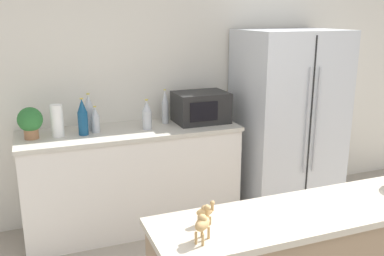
{
  "coord_description": "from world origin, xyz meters",
  "views": [
    {
      "loc": [
        -1.15,
        -1.17,
        1.92
      ],
      "look_at": [
        -0.15,
        1.44,
        1.16
      ],
      "focal_mm": 40.0,
      "sensor_mm": 36.0,
      "label": 1
    }
  ],
  "objects_px": {
    "camel_figurine": "(205,211)",
    "back_bottle_3": "(83,117)",
    "potted_plant": "(30,121)",
    "back_bottle_4": "(89,113)",
    "back_bottle_2": "(147,115)",
    "refrigerator": "(287,121)",
    "back_bottle_0": "(95,120)",
    "camel_figurine_second": "(203,222)",
    "microwave": "(201,107)",
    "paper_towel_roll": "(57,121)",
    "back_bottle_1": "(165,107)"
  },
  "relations": [
    {
      "from": "back_bottle_1",
      "to": "microwave",
      "type": "bearing_deg",
      "value": -12.52
    },
    {
      "from": "camel_figurine",
      "to": "back_bottle_4",
      "type": "bearing_deg",
      "value": 97.88
    },
    {
      "from": "microwave",
      "to": "back_bottle_3",
      "type": "xyz_separation_m",
      "value": [
        -1.08,
        -0.05,
        0.01
      ]
    },
    {
      "from": "refrigerator",
      "to": "potted_plant",
      "type": "distance_m",
      "value": 2.38
    },
    {
      "from": "potted_plant",
      "to": "back_bottle_2",
      "type": "distance_m",
      "value": 0.95
    },
    {
      "from": "back_bottle_1",
      "to": "back_bottle_4",
      "type": "distance_m",
      "value": 0.68
    },
    {
      "from": "refrigerator",
      "to": "back_bottle_4",
      "type": "xyz_separation_m",
      "value": [
        -1.89,
        0.18,
        0.2
      ]
    },
    {
      "from": "camel_figurine",
      "to": "camel_figurine_second",
      "type": "bearing_deg",
      "value": -116.74
    },
    {
      "from": "potted_plant",
      "to": "refrigerator",
      "type": "bearing_deg",
      "value": -2.2
    },
    {
      "from": "refrigerator",
      "to": "back_bottle_1",
      "type": "distance_m",
      "value": 1.23
    },
    {
      "from": "potted_plant",
      "to": "camel_figurine",
      "type": "xyz_separation_m",
      "value": [
        0.75,
        -1.85,
        -0.07
      ]
    },
    {
      "from": "paper_towel_roll",
      "to": "back_bottle_1",
      "type": "xyz_separation_m",
      "value": [
        0.96,
        0.1,
        0.02
      ]
    },
    {
      "from": "potted_plant",
      "to": "back_bottle_4",
      "type": "distance_m",
      "value": 0.49
    },
    {
      "from": "camel_figurine",
      "to": "back_bottle_3",
      "type": "bearing_deg",
      "value": 100.59
    },
    {
      "from": "paper_towel_roll",
      "to": "camel_figurine_second",
      "type": "xyz_separation_m",
      "value": [
        0.47,
        -1.98,
        -0.04
      ]
    },
    {
      "from": "back_bottle_3",
      "to": "back_bottle_4",
      "type": "height_order",
      "value": "back_bottle_4"
    },
    {
      "from": "refrigerator",
      "to": "paper_towel_roll",
      "type": "height_order",
      "value": "refrigerator"
    },
    {
      "from": "paper_towel_roll",
      "to": "microwave",
      "type": "xyz_separation_m",
      "value": [
        1.28,
        0.03,
        0.01
      ]
    },
    {
      "from": "microwave",
      "to": "back_bottle_4",
      "type": "distance_m",
      "value": 1.01
    },
    {
      "from": "back_bottle_0",
      "to": "camel_figurine_second",
      "type": "relative_size",
      "value": 1.49
    },
    {
      "from": "back_bottle_2",
      "to": "camel_figurine_second",
      "type": "height_order",
      "value": "back_bottle_2"
    },
    {
      "from": "paper_towel_roll",
      "to": "back_bottle_3",
      "type": "distance_m",
      "value": 0.21
    },
    {
      "from": "refrigerator",
      "to": "potted_plant",
      "type": "height_order",
      "value": "refrigerator"
    },
    {
      "from": "microwave",
      "to": "back_bottle_3",
      "type": "relative_size",
      "value": 1.53
    },
    {
      "from": "microwave",
      "to": "back_bottle_4",
      "type": "height_order",
      "value": "back_bottle_4"
    },
    {
      "from": "refrigerator",
      "to": "back_bottle_0",
      "type": "height_order",
      "value": "refrigerator"
    },
    {
      "from": "back_bottle_0",
      "to": "back_bottle_2",
      "type": "height_order",
      "value": "back_bottle_2"
    },
    {
      "from": "back_bottle_2",
      "to": "back_bottle_4",
      "type": "height_order",
      "value": "back_bottle_4"
    },
    {
      "from": "camel_figurine_second",
      "to": "microwave",
      "type": "bearing_deg",
      "value": 68.04
    },
    {
      "from": "back_bottle_3",
      "to": "camel_figurine",
      "type": "xyz_separation_m",
      "value": [
        0.34,
        -1.81,
        -0.08
      ]
    },
    {
      "from": "refrigerator",
      "to": "back_bottle_3",
      "type": "xyz_separation_m",
      "value": [
        -1.96,
        0.05,
        0.19
      ]
    },
    {
      "from": "refrigerator",
      "to": "back_bottle_3",
      "type": "distance_m",
      "value": 1.97
    },
    {
      "from": "refrigerator",
      "to": "back_bottle_2",
      "type": "distance_m",
      "value": 1.43
    },
    {
      "from": "back_bottle_0",
      "to": "back_bottle_4",
      "type": "relative_size",
      "value": 0.71
    },
    {
      "from": "back_bottle_4",
      "to": "refrigerator",
      "type": "bearing_deg",
      "value": -5.43
    },
    {
      "from": "back_bottle_3",
      "to": "back_bottle_4",
      "type": "xyz_separation_m",
      "value": [
        0.07,
        0.13,
        0.01
      ]
    },
    {
      "from": "microwave",
      "to": "back_bottle_1",
      "type": "distance_m",
      "value": 0.33
    },
    {
      "from": "potted_plant",
      "to": "back_bottle_1",
      "type": "height_order",
      "value": "back_bottle_1"
    },
    {
      "from": "back_bottle_2",
      "to": "microwave",
      "type": "bearing_deg",
      "value": 7.64
    },
    {
      "from": "paper_towel_roll",
      "to": "microwave",
      "type": "height_order",
      "value": "microwave"
    },
    {
      "from": "back_bottle_2",
      "to": "back_bottle_3",
      "type": "distance_m",
      "value": 0.54
    },
    {
      "from": "back_bottle_0",
      "to": "back_bottle_2",
      "type": "distance_m",
      "value": 0.44
    },
    {
      "from": "back_bottle_2",
      "to": "camel_figurine",
      "type": "xyz_separation_m",
      "value": [
        -0.2,
        -1.8,
        -0.06
      ]
    },
    {
      "from": "back_bottle_0",
      "to": "camel_figurine",
      "type": "height_order",
      "value": "back_bottle_0"
    },
    {
      "from": "camel_figurine_second",
      "to": "back_bottle_0",
      "type": "bearing_deg",
      "value": 94.66
    },
    {
      "from": "back_bottle_0",
      "to": "camel_figurine",
      "type": "distance_m",
      "value": 1.87
    },
    {
      "from": "microwave",
      "to": "camel_figurine",
      "type": "distance_m",
      "value": 2.01
    },
    {
      "from": "back_bottle_3",
      "to": "camel_figurine",
      "type": "relative_size",
      "value": 2.66
    },
    {
      "from": "back_bottle_1",
      "to": "back_bottle_2",
      "type": "distance_m",
      "value": 0.26
    },
    {
      "from": "camel_figurine",
      "to": "camel_figurine_second",
      "type": "xyz_separation_m",
      "value": [
        -0.07,
        -0.14,
        0.02
      ]
    }
  ]
}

